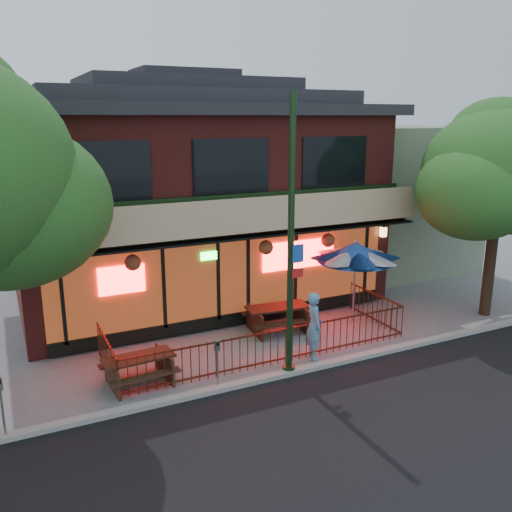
{
  "coord_description": "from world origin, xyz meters",
  "views": [
    {
      "loc": [
        -6.32,
        -11.51,
        6.4
      ],
      "look_at": [
        0.23,
        2.0,
        2.54
      ],
      "focal_mm": 38.0,
      "sensor_mm": 36.0,
      "label": 1
    }
  ],
  "objects": [
    {
      "name": "asphalt_street",
      "position": [
        0.0,
        -6.0,
        0.0
      ],
      "size": [
        80.0,
        11.0,
        0.0
      ],
      "primitive_type": "cube",
      "color": "black",
      "rests_on": "ground"
    },
    {
      "name": "picnic_table_right",
      "position": [
        1.07,
        2.23,
        0.53
      ],
      "size": [
        2.02,
        1.63,
        0.81
      ],
      "color": "#311C11",
      "rests_on": "ground"
    },
    {
      "name": "patio_umbrella",
      "position": [
        3.6,
        1.84,
        2.32
      ],
      "size": [
        2.38,
        2.38,
        2.72
      ],
      "color": "gray",
      "rests_on": "ground"
    },
    {
      "name": "patio_fence",
      "position": [
        0.0,
        0.5,
        0.63
      ],
      "size": [
        8.44,
        2.62,
        1.0
      ],
      "color": "#44190E",
      "rests_on": "ground"
    },
    {
      "name": "ground",
      "position": [
        0.0,
        0.0,
        0.0
      ],
      "size": [
        80.0,
        80.0,
        0.0
      ],
      "primitive_type": "plane",
      "color": "gray",
      "rests_on": "ground"
    },
    {
      "name": "pedestrian",
      "position": [
        1.05,
        0.1,
        0.94
      ],
      "size": [
        0.6,
        0.77,
        1.88
      ],
      "primitive_type": "imported",
      "rotation": [
        0.0,
        0.0,
        1.33
      ],
      "color": "#5C91B8",
      "rests_on": "ground"
    },
    {
      "name": "parking_meter_near",
      "position": [
        -1.96,
        -0.4,
        0.86
      ],
      "size": [
        0.13,
        0.12,
        1.27
      ],
      "color": "gray",
      "rests_on": "ground"
    },
    {
      "name": "picnic_table_left",
      "position": [
        -3.6,
        0.7,
        0.48
      ],
      "size": [
        1.79,
        1.42,
        0.73
      ],
      "color": "#3D2416",
      "rests_on": "ground"
    },
    {
      "name": "neighbor_building",
      "position": [
        9.0,
        7.7,
        3.0
      ],
      "size": [
        6.0,
        7.0,
        6.0
      ],
      "primitive_type": "cube",
      "color": "gray",
      "rests_on": "ground"
    },
    {
      "name": "curb",
      "position": [
        0.0,
        -0.5,
        0.06
      ],
      "size": [
        80.0,
        0.25,
        0.12
      ],
      "primitive_type": "cube",
      "color": "#999993",
      "rests_on": "ground"
    },
    {
      "name": "street_tree_right",
      "position": [
        8.04,
        0.59,
        4.96
      ],
      "size": [
        4.8,
        4.8,
        7.02
      ],
      "color": "#2E2417",
      "rests_on": "ground"
    },
    {
      "name": "parking_meter_far",
      "position": [
        -6.66,
        -0.48,
        0.95
      ],
      "size": [
        0.13,
        0.12,
        1.41
      ],
      "color": "#92969A",
      "rests_on": "ground"
    },
    {
      "name": "restaurant_building",
      "position": [
        0.0,
        7.11,
        4.13
      ],
      "size": [
        12.96,
        9.49,
        8.05
      ],
      "color": "maroon",
      "rests_on": "ground"
    },
    {
      "name": "street_light",
      "position": [
        0.0,
        -0.4,
        3.15
      ],
      "size": [
        0.43,
        0.32,
        7.0
      ],
      "color": "black",
      "rests_on": "ground"
    }
  ]
}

